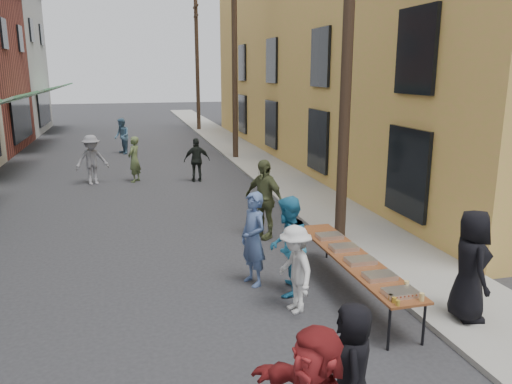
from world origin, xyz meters
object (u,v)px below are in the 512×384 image
utility_pole_far (197,64)px  guest_front_c (287,246)px  catering_tray_sausage (401,293)px  guest_front_a (352,366)px  utility_pole_near (347,50)px  serving_table (353,259)px  server (471,265)px  utility_pole_mid (235,61)px

utility_pole_far → guest_front_c: bearing=-94.7°
catering_tray_sausage → guest_front_c: size_ratio=0.27×
guest_front_a → utility_pole_near: bearing=177.7°
serving_table → server: size_ratio=2.19×
utility_pole_far → guest_front_a: (-2.60, -30.15, -3.73)m
utility_pole_mid → server: size_ratio=4.92×
serving_table → guest_front_c: size_ratio=2.16×
utility_pole_far → utility_pole_near: bearing=-90.0°
utility_pole_far → catering_tray_sausage: size_ratio=18.00×
catering_tray_sausage → server: size_ratio=0.27×
utility_pole_mid → serving_table: size_ratio=2.25×
serving_table → catering_tray_sausage: bearing=-90.0°
utility_pole_near → utility_pole_far: 24.00m
utility_pole_mid → catering_tray_sausage: size_ratio=18.00×
guest_front_a → catering_tray_sausage: bearing=156.2°
utility_pole_mid → guest_front_a: bearing=-98.1°
utility_pole_near → utility_pole_mid: (0.00, 12.00, 0.00)m
utility_pole_mid → guest_front_c: bearing=-98.6°
utility_pole_near → server: 5.62m
utility_pole_near → catering_tray_sausage: utility_pole_near is taller
serving_table → catering_tray_sausage: catering_tray_sausage is taller
utility_pole_far → guest_front_a: size_ratio=5.86×
guest_front_a → server: 3.38m
catering_tray_sausage → guest_front_c: bearing=119.3°
utility_pole_mid → serving_table: 15.45m
utility_pole_near → utility_pole_far: bearing=90.0°
utility_pole_mid → server: 16.76m
guest_front_c → server: 3.08m
guest_front_c → utility_pole_far: bearing=-158.2°
server → guest_front_a: bearing=135.8°
server → utility_pole_near: bearing=18.0°
guest_front_c → utility_pole_mid: bearing=-162.0°
catering_tray_sausage → server: server is taller
utility_pole_far → guest_front_c: 26.90m
serving_table → guest_front_a: guest_front_a is taller
catering_tray_sausage → guest_front_c: guest_front_c is taller
serving_table → guest_front_a: (-1.53, -3.21, 0.06)m
utility_pole_far → guest_front_a: utility_pole_far is taller
catering_tray_sausage → utility_pole_mid: bearing=86.3°
guest_front_a → guest_front_c: (0.39, 3.58, 0.16)m
utility_pole_near → catering_tray_sausage: size_ratio=18.00×
utility_pole_near → guest_front_c: (-2.20, -2.58, -3.57)m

